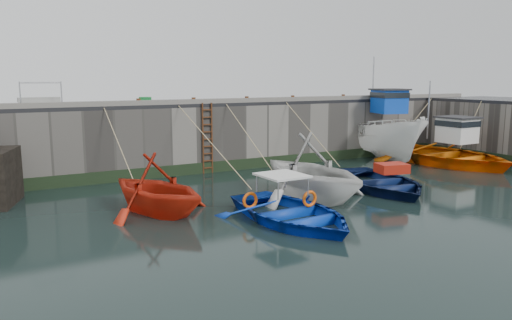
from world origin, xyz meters
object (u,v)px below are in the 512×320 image
ladder (208,139)px  boat_near_blacktrim (310,198)px  boat_near_navy (380,189)px  bollard_e (343,97)px  boat_near_white (157,213)px  boat_near_blue (291,221)px  bollard_b (194,101)px  boat_far_white (382,136)px  bollard_c (247,99)px  bollard_d (293,98)px  boat_far_orange (446,154)px  bollard_a (139,102)px  fish_crate (145,100)px

ladder → boat_near_blacktrim: 6.56m
boat_near_navy → bollard_e: (3.46, 6.66, 3.30)m
boat_near_white → bollard_e: bollard_e is taller
boat_near_blue → boat_near_white: bearing=135.3°
boat_near_white → boat_near_blue: boat_near_white is taller
ladder → bollard_b: (-0.50, 0.34, 1.71)m
boat_near_blacktrim → bollard_e: (6.75, 6.57, 3.30)m
bollard_b → boat_near_navy: bearing=-52.9°
boat_far_white → bollard_c: size_ratio=27.56×
boat_near_blacktrim → bollard_d: bearing=57.1°
boat_near_blacktrim → boat_far_white: 10.67m
boat_near_navy → boat_far_white: bearing=60.2°
boat_far_orange → bollard_a: 15.28m
bollard_a → bollard_c: (5.20, 0.00, 0.00)m
boat_near_blue → bollard_d: bearing=54.1°
boat_near_blue → bollard_e: size_ratio=18.28×
bollard_b → boat_near_white: bearing=-122.8°
bollard_c → fish_crate: bearing=166.1°
bollard_d → bollard_e: same height
bollard_c → bollard_e: bearing=0.0°
ladder → boat_near_blue: 8.54m
bollard_a → bollard_d: 7.80m
boat_near_blacktrim → boat_near_navy: (3.28, -0.09, 0.00)m
boat_far_white → boat_near_white: bearing=-147.3°
ladder → boat_far_white: bearing=-2.5°
fish_crate → boat_near_white: bearing=-84.5°
bollard_b → bollard_c: bearing=0.0°
bollard_e → boat_far_white: bearing=-20.1°
bollard_d → ladder: bearing=-176.0°
boat_near_blue → boat_near_blacktrim: bearing=41.3°
fish_crate → bollard_b: bearing=-10.8°
boat_far_white → fish_crate: 12.82m
boat_near_navy → bollard_c: bollard_c is taller
boat_near_blacktrim → fish_crate: 9.13m
boat_far_orange → bollard_d: size_ratio=26.35×
fish_crate → boat_near_blacktrim: bearing=-44.4°
boat_near_blacktrim → bollard_e: 9.98m
bollard_e → bollard_a: bearing=180.0°
boat_far_white → bollard_c: (-7.94, 0.78, 2.12)m
bollard_e → bollard_c: bearing=180.0°
ladder → boat_near_navy: size_ratio=0.60×
boat_far_orange → bollard_d: bearing=148.3°
boat_near_blue → bollard_a: (-2.05, 8.68, 3.30)m
ladder → bollard_a: bearing=173.6°
boat_near_blacktrim → bollard_d: size_ratio=18.12×
boat_near_navy → ladder: bearing=139.4°
bollard_a → boat_near_navy: bearing=-41.5°
boat_near_white → bollard_e: (12.19, 5.72, 3.30)m
bollard_b → ladder: bearing=-33.9°
boat_far_orange → bollard_b: boat_far_orange is taller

